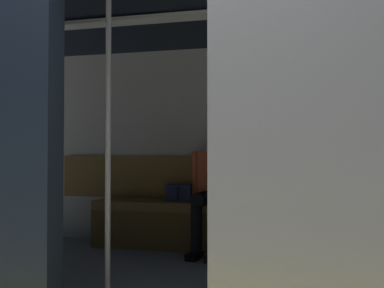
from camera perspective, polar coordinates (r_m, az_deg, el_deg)
train_car at (r=3.45m, az=-1.39°, el=6.97°), size 6.40×2.67×2.18m
bench_seat at (r=4.41m, az=2.70°, el=-8.88°), size 2.44×0.44×0.47m
person_seated at (r=4.32m, az=3.17°, el=-4.67°), size 0.55×0.71×1.20m
handbag at (r=4.50m, az=-1.61°, el=-6.23°), size 0.26×0.15×0.17m
book at (r=4.38m, az=7.64°, el=-7.28°), size 0.20×0.25×0.03m
grab_pole_door at (r=2.93m, az=-10.67°, el=0.23°), size 0.04×0.04×2.04m
grab_pole_far at (r=2.83m, az=3.88°, el=0.26°), size 0.04×0.04×2.04m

